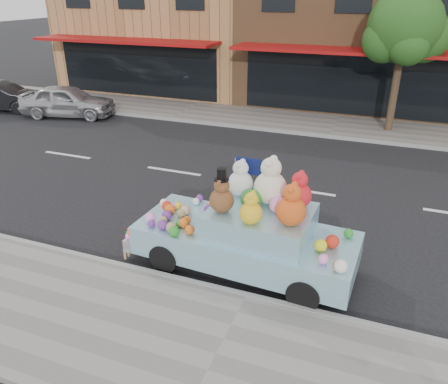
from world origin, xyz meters
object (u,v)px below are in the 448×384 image
at_px(car_dark, 1,97).
at_px(art_car, 248,231).
at_px(car_silver, 67,101).
at_px(street_tree, 405,32).

xyz_separation_m(car_dark, art_car, (14.31, -7.78, 0.19)).
relative_size(car_silver, car_dark, 1.03).
bearing_deg(car_silver, art_car, -140.11).
relative_size(street_tree, car_dark, 1.34).
xyz_separation_m(car_silver, car_dark, (-3.51, -0.24, -0.04)).
height_order(car_silver, art_car, art_car).
distance_m(car_dark, art_car, 16.29).
bearing_deg(car_dark, street_tree, -94.04).
xyz_separation_m(car_silver, art_car, (10.80, -8.02, 0.14)).
distance_m(car_silver, art_car, 13.46).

